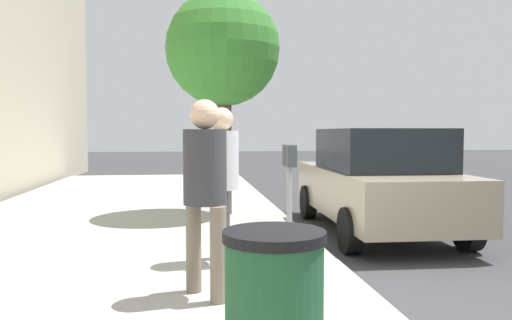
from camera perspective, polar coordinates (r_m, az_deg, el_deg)
name	(u,v)px	position (r m, az deg, el deg)	size (l,w,h in m)	color
ground_plane	(380,310)	(5.13, 14.01, -16.38)	(80.00, 80.00, 0.00)	#38383A
sidewalk_slab	(54,318)	(4.92, -22.15, -16.46)	(28.00, 6.00, 0.15)	#A8A59E
parking_meter	(289,177)	(6.02, 3.85, -2.01)	(0.36, 0.12, 1.41)	gray
pedestrian_at_meter	(222,170)	(5.93, -3.93, -1.18)	(0.55, 0.40, 1.86)	#47474C
pedestrian_bystander	(205,180)	(4.68, -5.86, -2.25)	(0.49, 0.41, 1.87)	#726656
parked_sedan_near	(377,181)	(8.66, 13.74, -2.30)	(4.46, 2.08, 1.77)	gray
street_tree	(223,51)	(9.58, -3.82, 12.32)	(2.15, 2.15, 4.20)	brown
trash_bin	(274,318)	(2.96, 2.09, -17.69)	(0.59, 0.59, 1.01)	#1E4C2D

